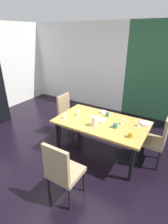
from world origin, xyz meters
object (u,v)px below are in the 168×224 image
Objects in this scene: cup_front at (107,114)px; serving_bowl_north at (103,112)px; cup_rear at (115,125)px; pitcher_west at (94,121)px; wine_glass_near_window at (140,121)px; wine_glass_corner at (64,114)px; serving_bowl_near_shelf at (101,120)px; wine_glass_east at (123,119)px; chair_left_far at (68,114)px; serving_bowl_right at (146,124)px; cup_south at (130,135)px; dining_table at (101,125)px; wine_glass_left at (78,110)px; chair_head_near at (62,171)px; chair_right_far at (157,138)px.

serving_bowl_north is at bearing 144.96° from cup_front.
serving_bowl_north is at bearing 135.05° from cup_rear.
wine_glass_near_window is at bearing 30.62° from pitcher_west.
serving_bowl_near_shelf is (0.68, 0.26, -0.07)m from wine_glass_corner.
serving_bowl_north is at bearing 153.71° from wine_glass_east.
wine_glass_near_window is 0.87× the size of serving_bowl_near_shelf.
cup_rear is (0.46, -0.46, 0.02)m from serving_bowl_north.
chair_left_far is at bearing -173.84° from serving_bowl_north.
cup_rear is (-0.45, -0.39, 0.02)m from serving_bowl_right.
wine_glass_corner is at bearing -160.92° from wine_glass_near_window.
chair_left_far is 6.37× the size of wine_glass_near_window.
serving_bowl_right is 0.60m from cup_rear.
dining_table is at bearing 158.77° from cup_south.
wine_glass_near_window is at bearing 87.52° from chair_left_far.
dining_table is 0.56m from wine_glass_left.
cup_front is (0.14, -0.10, 0.02)m from serving_bowl_north.
wine_glass_left is at bearing -179.90° from serving_bowl_near_shelf.
chair_head_near is 1.46m from wine_glass_east.
wine_glass_near_window is (0.67, 0.20, 0.19)m from dining_table.
pitcher_west is (-0.35, -0.13, 0.05)m from cup_rear.
wine_glass_east is 1.13m from wine_glass_corner.
cup_rear is at bearing -140.67° from wine_glass_near_window.
serving_bowl_near_shelf is at bearing -70.73° from serving_bowl_north.
wine_glass_near_window reaches higher than cup_rear.
chair_head_near is 7.28× the size of serving_bowl_north.
wine_glass_corner is 1.63× the size of cup_front.
serving_bowl_right is at bearing 46.41° from wine_glass_near_window.
chair_head_near is at bearing -54.58° from wine_glass_corner.
wine_glass_east is 0.94× the size of wine_glass_near_window.
pitcher_west is (-0.04, -0.22, 0.17)m from dining_table.
wine_glass_left reaches higher than serving_bowl_north.
serving_bowl_right is (0.78, 0.31, 0.00)m from serving_bowl_near_shelf.
wine_glass_left reaches higher than dining_table.
serving_bowl_right is 0.76m from cup_front.
wine_glass_near_window is 0.83m from serving_bowl_north.
serving_bowl_right is 2.18× the size of cup_south.
chair_left_far is 1.39m from cup_rear.
wine_glass_near_window is (0.29, 0.09, 0.01)m from wine_glass_east.
chair_left_far is 1.06m from serving_bowl_near_shelf.
wine_glass_left reaches higher than cup_front.
chair_right_far is at bearing 27.67° from cup_rear.
wine_glass_corner reaches higher than cup_rear.
wine_glass_near_window is (0.64, 1.48, 0.30)m from chair_head_near.
pitcher_west is (-0.80, -0.52, 0.07)m from serving_bowl_right.
pitcher_west is (0.97, -0.49, 0.29)m from chair_left_far.
chair_right_far is 1.03m from cup_front.
serving_bowl_near_shelf is (-0.68, -0.21, -0.09)m from wine_glass_near_window.
serving_bowl_right reaches higher than dining_table.
cup_south is 0.48× the size of pitcher_west.
serving_bowl_north is (-0.13, 0.37, -0.00)m from serving_bowl_near_shelf.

